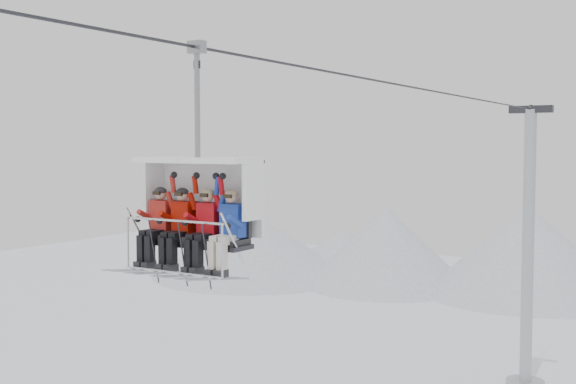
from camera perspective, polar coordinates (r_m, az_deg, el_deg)
The scene contains 8 objects.
ridgeline at distance 56.61m, azimuth 21.35°, elevation -5.47°, with size 72.00×21.00×7.00m.
lift_tower_right at distance 36.41m, azimuth 18.41°, elevation -5.69°, with size 2.00×1.80×13.48m.
haul_cable at distance 15.38m, azimuth 0.00°, elevation 10.07°, with size 0.06×0.06×50.00m, color #2B2A2F.
chairlift_carrier at distance 12.90m, azimuth -6.80°, elevation -0.51°, with size 2.26×1.17×3.98m.
skier_far_left at distance 13.21m, azimuth -10.27°, elevation -2.46°, with size 0.39×1.69×1.55m.
skier_center_left at distance 12.88m, azimuth -8.58°, elevation -2.59°, with size 0.39×1.69×1.55m.
skier_center_right at distance 12.53m, azimuth -6.59°, elevation -2.75°, with size 0.39×1.69×1.55m.
skier_far_right at distance 12.23m, azimuth -4.73°, elevation -2.90°, with size 0.39×1.69×1.55m.
Camera 1 is at (7.95, -13.06, 11.59)m, focal length 45.00 mm.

